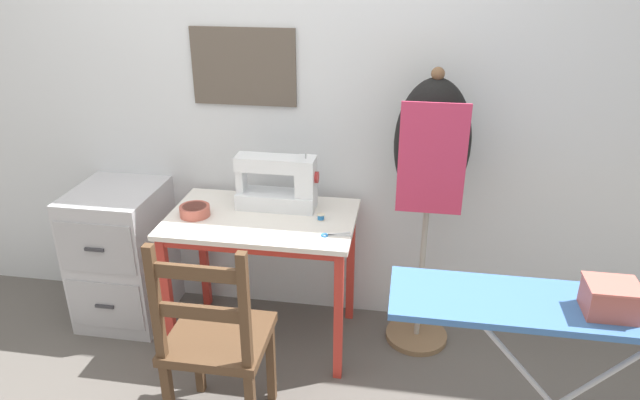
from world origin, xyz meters
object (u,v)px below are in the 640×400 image
Objects in this scene: filing_cabinet at (123,254)px; storage_box at (610,298)px; scissors at (331,235)px; dress_form at (431,157)px; thread_spool_near_machine at (321,217)px; sewing_machine at (280,184)px; fabric_bowl at (195,211)px; wooden_chair at (216,342)px; ironing_board at (573,318)px.

storage_box is (2.14, -0.85, 0.51)m from filing_cabinet.
filing_cabinet is (-1.17, 0.23, -0.33)m from scissors.
scissors is at bearing -148.92° from dress_form.
filing_cabinet is at bearing 169.05° from scissors.
sewing_machine is at bearing 153.89° from thread_spool_near_machine.
sewing_machine is 0.99m from filing_cabinet.
wooden_chair is (0.29, -0.59, -0.29)m from fabric_bowl.
ironing_board reaches higher than thread_spool_near_machine.
wooden_chair is at bearing -97.71° from sewing_machine.
dress_form reaches higher than thread_spool_near_machine.
dress_form reaches higher than filing_cabinet.
filing_cabinet is 0.53× the size of dress_form.
dress_form is 1.19× the size of ironing_board.
thread_spool_near_machine is 0.05× the size of filing_cabinet.
ironing_board is at bearing -37.91° from thread_spool_near_machine.
fabric_bowl is at bearing 156.06° from ironing_board.
storage_box is at bearing -21.73° from filing_cabinet.
dress_form reaches higher than ironing_board.
filing_cabinet is at bearing -178.95° from dress_form.
sewing_machine is 0.43× the size of wooden_chair.
scissors is 0.11× the size of ironing_board.
sewing_machine is 1.46m from ironing_board.
scissors is 0.84× the size of storage_box.
scissors is at bearing -8.39° from fabric_bowl.
storage_box is at bearing -5.72° from wooden_chair.
thread_spool_near_machine is 0.03× the size of ironing_board.
dress_form reaches higher than wooden_chair.
filing_cabinet is at bearing 158.20° from ironing_board.
ironing_board is at bearing -61.31° from dress_form.
scissors is at bearing -10.95° from filing_cabinet.
ironing_board is at bearing -33.86° from scissors.
sewing_machine reaches higher than filing_cabinet.
filing_cabinet is at bearing 158.27° from storage_box.
wooden_chair reaches higher than filing_cabinet.
scissors is 0.17m from thread_spool_near_machine.
fabric_bowl reaches higher than filing_cabinet.
sewing_machine is at bearing 144.98° from storage_box.
storage_box is at bearing -19.97° from ironing_board.
thread_spool_near_machine is at bearing 4.86° from fabric_bowl.
ironing_board is at bearing -35.95° from sewing_machine.
storage_box is (1.05, -0.78, 0.17)m from thread_spool_near_machine.
sewing_machine is 0.74m from dress_form.
filing_cabinet is 2.25m from ironing_board.
scissors is 0.18× the size of filing_cabinet.
ironing_board is (2.06, -0.82, 0.41)m from filing_cabinet.
sewing_machine is at bearing 179.62° from dress_form.
ironing_board is at bearing -23.94° from fabric_bowl.
sewing_machine is 10.42× the size of thread_spool_near_machine.
thread_spool_near_machine is 1.22m from ironing_board.
dress_form is at bearing -0.38° from sewing_machine.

